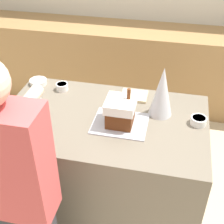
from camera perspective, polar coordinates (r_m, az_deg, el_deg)
ground_plane at (r=2.80m, az=-1.35°, el=-16.49°), size 12.00×12.00×0.00m
back_cabinet_block at (r=3.83m, az=4.62°, el=8.33°), size 6.00×0.60×0.93m
kitchen_island at (r=2.45m, az=-1.50°, el=-9.80°), size 1.43×0.88×0.92m
baking_tray at (r=2.09m, az=1.50°, el=-2.10°), size 0.36×0.30×0.01m
gingerbread_house at (r=2.03m, az=1.55°, el=0.15°), size 0.19×0.20×0.25m
decorative_tree at (r=2.12m, az=9.14°, el=3.68°), size 0.16×0.16×0.36m
candy_bowl_behind_tray at (r=2.16m, az=15.55°, el=-1.50°), size 0.11×0.11×0.05m
candy_bowl_far_left at (r=2.39m, az=-14.11°, el=2.58°), size 0.11×0.11×0.05m
candy_bowl_beside_tree at (r=2.60m, az=-13.35°, el=5.43°), size 0.14×0.14×0.04m
candy_bowl_near_tray_left at (r=2.48m, az=-9.11°, el=4.64°), size 0.09×0.09×0.05m
cookbook at (r=2.37m, az=4.08°, el=3.01°), size 0.20×0.16×0.02m
person at (r=1.78m, az=-17.31°, el=-14.98°), size 0.44×0.56×1.69m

